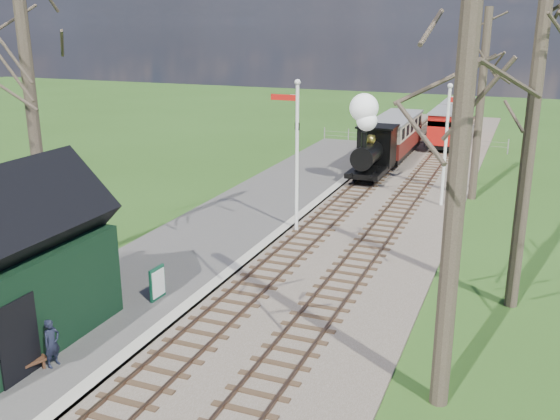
{
  "coord_description": "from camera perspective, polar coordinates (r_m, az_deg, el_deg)",
  "views": [
    {
      "loc": [
        7.75,
        -6.81,
        8.33
      ],
      "look_at": [
        -0.55,
        13.81,
        1.6
      ],
      "focal_mm": 40.0,
      "sensor_mm": 36.0,
      "label": 1
    }
  ],
  "objects": [
    {
      "name": "bench",
      "position": [
        16.56,
        -23.37,
        -12.48
      ],
      "size": [
        0.94,
        1.57,
        0.86
      ],
      "color": "#4A2B1A",
      "rests_on": "platform"
    },
    {
      "name": "locomotive",
      "position": [
        33.85,
        8.34,
        6.16
      ],
      "size": [
        1.88,
        4.38,
        4.69
      ],
      "color": "black",
      "rests_on": "ground"
    },
    {
      "name": "platform",
      "position": [
        25.05,
        -6.12,
        -2.44
      ],
      "size": [
        5.0,
        44.0,
        0.2
      ],
      "primitive_type": "cube",
      "color": "#474442",
      "rests_on": "ground"
    },
    {
      "name": "red_carriage_a",
      "position": [
        43.95,
        15.04,
        7.31
      ],
      "size": [
        2.04,
        5.06,
        2.15
      ],
      "color": "black",
      "rests_on": "ground"
    },
    {
      "name": "distant_hills",
      "position": [
        75.57,
        15.91,
        -2.78
      ],
      "size": [
        114.4,
        48.0,
        22.02
      ],
      "color": "#385B23",
      "rests_on": "ground"
    },
    {
      "name": "bare_trees",
      "position": [
        18.36,
        1.13,
        7.05
      ],
      "size": [
        15.51,
        22.39,
        12.0
      ],
      "color": "#382D23",
      "rests_on": "ground"
    },
    {
      "name": "track_far",
      "position": [
        30.41,
        11.34,
        0.8
      ],
      "size": [
        1.6,
        60.0,
        0.15
      ],
      "color": "brown",
      "rests_on": "ground"
    },
    {
      "name": "person",
      "position": [
        16.51,
        -20.13,
        -11.35
      ],
      "size": [
        0.36,
        0.49,
        1.23
      ],
      "primitive_type": "imported",
      "rotation": [
        0.0,
        0.0,
        1.43
      ],
      "color": "#1B1E30",
      "rests_on": "platform"
    },
    {
      "name": "sign_board",
      "position": [
        19.43,
        -11.15,
        -6.57
      ],
      "size": [
        0.13,
        0.7,
        1.03
      ],
      "color": "#0E412A",
      "rests_on": "platform"
    },
    {
      "name": "track_near",
      "position": [
        30.95,
        6.62,
        1.31
      ],
      "size": [
        1.6,
        60.0,
        0.15
      ],
      "color": "brown",
      "rests_on": "ground"
    },
    {
      "name": "ballast_bed",
      "position": [
        30.67,
        8.95,
        0.97
      ],
      "size": [
        8.0,
        60.0,
        0.1
      ],
      "primitive_type": "cube",
      "color": "brown",
      "rests_on": "ground"
    },
    {
      "name": "coach",
      "position": [
        39.78,
        10.44,
        6.79
      ],
      "size": [
        2.19,
        7.51,
        2.31
      ],
      "color": "black",
      "rests_on": "ground"
    },
    {
      "name": "fence_line",
      "position": [
        44.15,
        11.93,
        6.33
      ],
      "size": [
        12.6,
        0.08,
        1.0
      ],
      "color": "slate",
      "rests_on": "ground"
    },
    {
      "name": "coping_strip",
      "position": [
        24.1,
        -1.27,
        -3.11
      ],
      "size": [
        0.4,
        44.0,
        0.21
      ],
      "primitive_type": "cube",
      "color": "#B2AD9E",
      "rests_on": "ground"
    },
    {
      "name": "semaphore_near",
      "position": [
        24.8,
        1.42,
        5.9
      ],
      "size": [
        1.22,
        0.24,
        6.22
      ],
      "color": "silver",
      "rests_on": "ground"
    },
    {
      "name": "semaphore_far",
      "position": [
        29.43,
        15.11,
        6.52
      ],
      "size": [
        1.22,
        0.24,
        5.72
      ],
      "color": "silver",
      "rests_on": "ground"
    },
    {
      "name": "red_carriage_b",
      "position": [
        49.35,
        15.88,
        8.24
      ],
      "size": [
        2.04,
        5.06,
        2.15
      ],
      "color": "black",
      "rests_on": "ground"
    }
  ]
}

